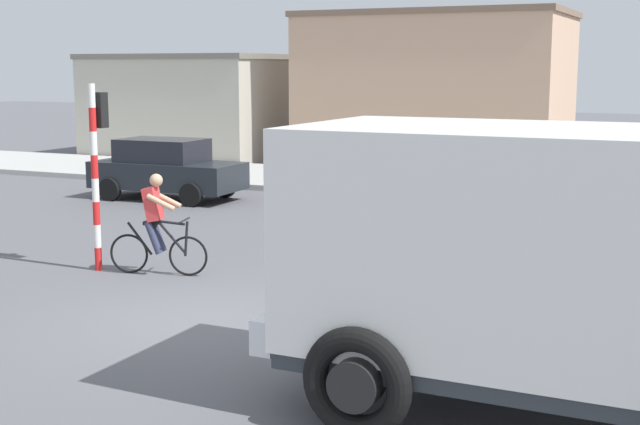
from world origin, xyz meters
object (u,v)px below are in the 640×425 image
Objects in this scene: cyclist at (157,224)px; traffic_light_pole at (97,151)px; pedestrian_near_kerb at (363,177)px; car_red_near at (563,186)px; truck_foreground at (559,256)px; car_white_mid at (166,169)px.

traffic_light_pole is at bearing -175.98° from cyclist.
cyclist is 1.06× the size of pedestrian_near_kerb.
cyclist is 9.69m from car_red_near.
truck_foreground is 1.71× the size of traffic_light_pole.
pedestrian_near_kerb is at bearing -172.86° from car_red_near.
car_red_near is 10.18m from car_white_mid.
truck_foreground is 3.17× the size of cyclist.
car_red_near is at bearing 56.32° from cyclist.
cyclist is at bearing 153.52° from truck_foreground.
traffic_light_pole is 0.80× the size of car_white_mid.
car_white_mid is 5.54m from pedestrian_near_kerb.
cyclist is 0.42× the size of car_red_near.
traffic_light_pole is 10.49m from car_red_near.
traffic_light_pole is at bearing 157.16° from truck_foreground.
car_white_mid is (-11.96, 10.89, -0.85)m from truck_foreground.
truck_foreground is at bearing -59.89° from pedestrian_near_kerb.
traffic_light_pole reaches higher than car_white_mid.
cyclist is 1.65m from traffic_light_pole.
truck_foreground reaches higher than car_white_mid.
cyclist reaches higher than pedestrian_near_kerb.
cyclist is at bearing 4.02° from traffic_light_pole.
car_red_near is (-1.81, 11.64, -0.85)m from truck_foreground.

